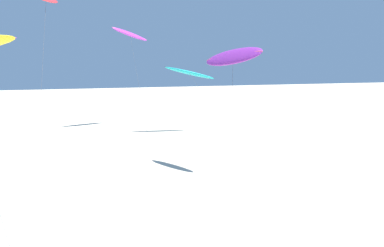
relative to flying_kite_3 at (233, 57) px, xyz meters
name	(u,v)px	position (x,y,z in m)	size (l,w,h in m)	color
flying_kite_3	(233,57)	(0.00, 0.00, 0.00)	(3.17, 5.65, 9.16)	purple
flying_kite_4	(130,34)	(-0.84, 25.32, 3.08)	(5.33, 9.94, 12.30)	purple
flying_kite_6	(190,73)	(3.92, 17.66, -1.53)	(5.78, 10.67, 7.56)	#19B2B7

